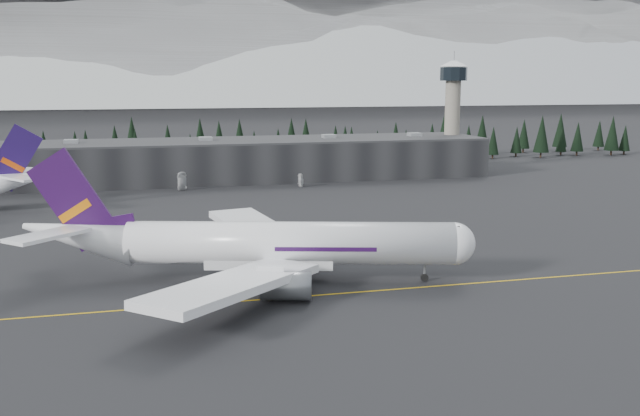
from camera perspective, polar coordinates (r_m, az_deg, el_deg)
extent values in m
plane|color=black|center=(109.37, 2.63, -6.46)|extent=(1400.00, 1400.00, 0.00)
cube|color=gold|center=(107.54, 2.95, -6.75)|extent=(400.00, 0.40, 0.02)
cube|color=black|center=(228.62, -6.59, 3.80)|extent=(160.00, 30.00, 12.00)
cube|color=#333335|center=(228.01, -6.63, 5.37)|extent=(160.00, 30.00, 0.60)
cylinder|color=gray|center=(251.96, 10.52, 6.57)|extent=(5.20, 5.20, 32.00)
cylinder|color=black|center=(251.50, 10.65, 10.49)|extent=(9.20, 9.20, 4.50)
cone|color=silver|center=(251.54, 10.67, 11.28)|extent=(10.00, 10.00, 2.00)
cube|color=black|center=(264.99, -7.71, 4.98)|extent=(360.00, 20.00, 15.00)
cylinder|color=white|center=(112.12, -2.37, -2.80)|extent=(51.14, 20.17, 6.68)
sphere|color=white|center=(113.49, 10.66, -2.81)|extent=(6.68, 6.68, 6.68)
cone|color=white|center=(118.69, -18.71, -2.11)|extent=(19.81, 11.45, 9.67)
cube|color=white|center=(129.85, -4.86, -1.83)|extent=(15.43, 32.39, 2.86)
cylinder|color=gray|center=(123.78, -2.05, -3.29)|extent=(8.11, 6.02, 4.23)
cube|color=white|center=(96.61, -6.97, -6.11)|extent=(27.96, 28.75, 2.86)
cylinder|color=gray|center=(102.30, -2.74, -6.22)|extent=(8.11, 6.02, 4.23)
cube|color=#2C0D41|center=(117.85, -19.12, 0.59)|extent=(13.74, 4.32, 16.59)
cube|color=orange|center=(118.05, -18.97, -0.21)|extent=(5.40, 2.06, 4.08)
cube|color=white|center=(125.30, -18.69, -0.75)|extent=(7.91, 13.11, 0.56)
cube|color=white|center=(113.07, -20.95, -2.04)|extent=(12.25, 12.16, 0.56)
cylinder|color=black|center=(113.92, 8.37, -5.00)|extent=(0.56, 0.56, 3.34)
cylinder|color=black|center=(118.74, -5.98, -4.32)|extent=(0.56, 0.56, 3.34)
cylinder|color=black|center=(109.15, -6.62, -5.64)|extent=(0.56, 0.56, 3.34)
cone|color=white|center=(188.21, -23.38, 1.98)|extent=(19.19, 8.48, 9.63)
cube|color=#22104E|center=(187.53, -23.33, 3.70)|extent=(14.03, 1.96, 16.51)
cube|color=#DC4B0C|center=(187.72, -23.36, 3.19)|extent=(5.44, 1.16, 4.07)
cube|color=white|center=(181.30, -22.82, 2.23)|extent=(11.17, 12.81, 0.55)
cube|color=white|center=(194.49, -22.66, 2.73)|extent=(9.56, 13.17, 0.55)
imported|color=silver|center=(208.32, -10.99, 1.60)|extent=(3.86, 5.90, 1.51)
imported|color=silver|center=(211.42, -1.52, 1.89)|extent=(4.33, 3.05, 1.37)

